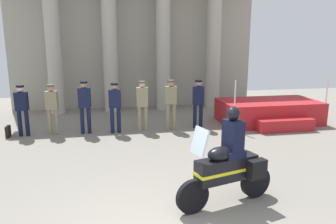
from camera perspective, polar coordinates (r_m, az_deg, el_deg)
The scene contains 11 objects.
colonnade_backdrop at distance 14.81m, azimuth -5.66°, elevation 14.23°, with size 10.81×1.47×6.82m.
reviewing_stand at distance 12.84m, azimuth 17.12°, elevation -0.03°, with size 3.59×2.45×1.73m.
officer_in_row_0 at distance 11.45m, azimuth -23.97°, elevation 0.89°, with size 0.41×0.27×1.66m.
officer_in_row_1 at distance 11.27m, azimuth -19.44°, elevation 1.09°, with size 0.41×0.27×1.65m.
officer_in_row_2 at distance 11.08m, azimuth -14.22°, elevation 1.52°, with size 0.41×0.27×1.75m.
officer_in_row_3 at distance 10.97m, azimuth -9.17°, elevation 1.42°, with size 0.41×0.27×1.68m.
officer_in_row_4 at distance 11.14m, azimuth -4.45°, elevation 1.78°, with size 0.41×0.27×1.70m.
officer_in_row_5 at distance 11.23m, azimuth 0.51°, elevation 1.99°, with size 0.41×0.27×1.72m.
officer_in_row_6 at distance 11.51m, azimuth 5.25°, elevation 2.10°, with size 0.41×0.27×1.69m.
motorcycle_with_rider at distance 6.33m, azimuth 10.62°, elevation -8.90°, with size 2.04×0.90×1.90m.
briefcase_on_ground at distance 11.73m, azimuth -25.94°, elevation -3.04°, with size 0.10×0.32×0.36m, color black.
Camera 1 is at (-0.86, -4.51, 3.10)m, focal length 35.22 mm.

